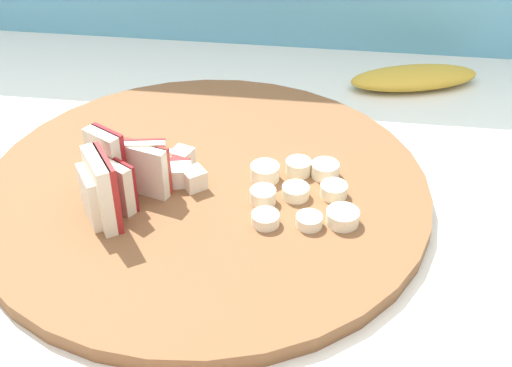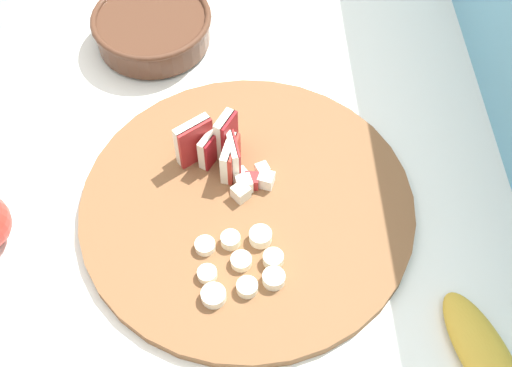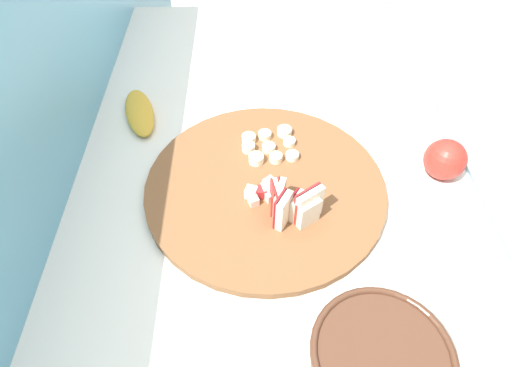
# 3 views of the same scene
# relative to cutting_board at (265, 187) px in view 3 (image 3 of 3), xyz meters

# --- Properties ---
(ground) EXTENTS (10.00, 10.00, 0.00)m
(ground) POSITION_rel_cutting_board_xyz_m (0.10, -0.03, -0.89)
(ground) COLOR #B2ADA3
(tiled_countertop) EXTENTS (1.21, 0.77, 0.89)m
(tiled_countertop) POSITION_rel_cutting_board_xyz_m (0.10, -0.03, -0.45)
(tiled_countertop) COLOR silver
(tiled_countertop) RESTS_ON ground
(tile_backsplash) EXTENTS (2.40, 0.04, 1.25)m
(tile_backsplash) POSITION_rel_cutting_board_xyz_m (0.10, 0.37, -0.26)
(tile_backsplash) COLOR #5BA3C1
(tile_backsplash) RESTS_ON ground
(cutting_board) EXTENTS (0.43, 0.43, 0.02)m
(cutting_board) POSITION_rel_cutting_board_xyz_m (0.00, 0.00, 0.00)
(cutting_board) COLOR brown
(cutting_board) RESTS_ON tiled_countertop
(apple_wedge_fan) EXTENTS (0.08, 0.09, 0.07)m
(apple_wedge_fan) POSITION_rel_cutting_board_xyz_m (-0.07, -0.04, 0.04)
(apple_wedge_fan) COLOR #B22D23
(apple_wedge_fan) RESTS_ON cutting_board
(apple_dice_pile) EXTENTS (0.06, 0.06, 0.02)m
(apple_dice_pile) POSITION_rel_cutting_board_xyz_m (-0.03, 0.01, 0.02)
(apple_dice_pile) COLOR beige
(apple_dice_pile) RESTS_ON cutting_board
(banana_slice_rows) EXTENTS (0.10, 0.11, 0.02)m
(banana_slice_rows) POSITION_rel_cutting_board_xyz_m (0.09, -0.01, 0.01)
(banana_slice_rows) COLOR white
(banana_slice_rows) RESTS_ON cutting_board
(ceramic_bowl) EXTENTS (0.18, 0.18, 0.05)m
(ceramic_bowl) POSITION_rel_cutting_board_xyz_m (-0.31, -0.13, 0.02)
(ceramic_bowl) COLOR #4C2D1E
(ceramic_bowl) RESTS_ON tiled_countertop
(banana_peel) EXTENTS (0.17, 0.10, 0.02)m
(banana_peel) POSITION_rel_cutting_board_xyz_m (0.21, 0.26, 0.00)
(banana_peel) COLOR gold
(banana_peel) RESTS_ON tiled_countertop
(whole_apple) EXTENTS (0.07, 0.07, 0.07)m
(whole_apple) POSITION_rel_cutting_board_xyz_m (0.03, -0.33, 0.03)
(whole_apple) COLOR #B22D23
(whole_apple) RESTS_ON tiled_countertop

